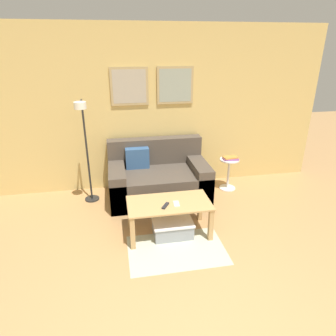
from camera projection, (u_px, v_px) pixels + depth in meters
name	position (u px, v px, depth m)	size (l,w,h in m)	color
wall_back	(153.00, 110.00, 4.74)	(5.60, 0.09, 2.55)	#D6B76B
area_rug	(177.00, 250.00, 3.53)	(1.14, 0.74, 0.01)	#B2B79E
couch	(158.00, 179.00, 4.68)	(1.50, 0.93, 0.86)	#4C4238
coffee_table	(169.00, 208.00, 3.71)	(1.03, 0.54, 0.44)	tan
storage_bin	(172.00, 228.00, 3.77)	(0.50, 0.36, 0.20)	gray
floor_lamp	(85.00, 139.00, 4.17)	(0.22, 0.44, 1.56)	black
side_table	(229.00, 171.00, 4.91)	(0.31, 0.31, 0.52)	white
book_stack	(230.00, 158.00, 4.81)	(0.25, 0.17, 0.05)	#8C4C93
remote_control	(165.00, 206.00, 3.59)	(0.04, 0.15, 0.02)	#232328
cell_phone	(176.00, 204.00, 3.64)	(0.07, 0.14, 0.01)	silver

